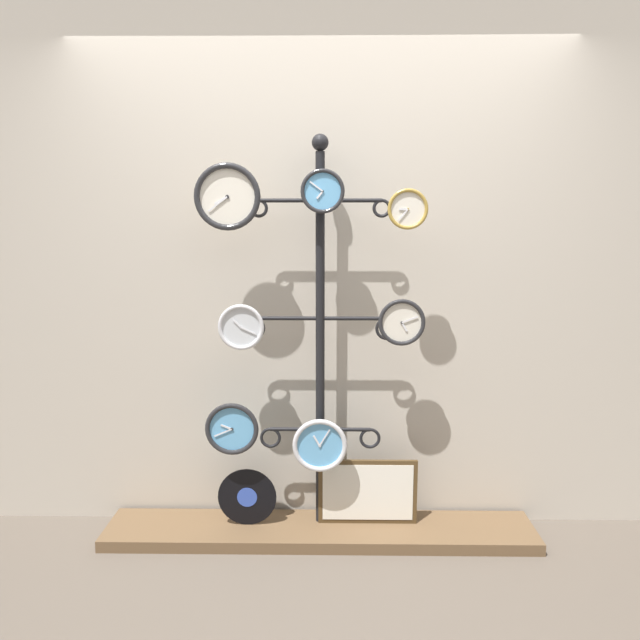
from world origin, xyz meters
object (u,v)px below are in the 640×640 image
Objects in this scene: clock_bottom_center at (320,445)px; vinyl_record at (247,497)px; display_stand at (320,381)px; clock_middle_right at (402,322)px; clock_middle_left at (241,327)px; clock_top_left at (227,197)px; clock_top_right at (408,209)px; picture_frame at (368,492)px; clock_bottom_left at (232,429)px; clock_top_center at (323,191)px.

vinyl_record is (-0.37, 0.06, -0.30)m from clock_bottom_center.
display_stand is 8.85× the size of clock_middle_right.
vinyl_record is at bearing 68.62° from clock_middle_left.
clock_middle_right is (0.83, 0.01, -0.60)m from clock_top_left.
picture_frame is at bearing 152.75° from clock_top_right.
clock_bottom_left is at bearing -179.84° from clock_top_right.
display_stand is 0.32m from clock_bottom_center.
clock_top_right is 1.36m from clock_bottom_left.
clock_middle_right is at bearing -11.99° from display_stand.
clock_top_left reaches higher than clock_bottom_left.
clock_top_right reaches higher than clock_bottom_center.
display_stand is 0.71m from vinyl_record.
vinyl_record is at bearing 43.45° from clock_bottom_left.
clock_middle_left is (-0.38, -0.08, 0.29)m from display_stand.
clock_top_left is 1.18× the size of clock_bottom_left.
display_stand is 0.95m from clock_top_right.
picture_frame is (0.23, 0.05, -1.52)m from clock_top_center.
display_stand is 0.51m from clock_middle_right.
clock_bottom_center is at bearing -179.43° from clock_top_right.
clock_middle_right is at bearing 0.42° from clock_top_left.
clock_top_center is 1.24m from clock_bottom_left.
clock_bottom_center is at bearing -0.22° from clock_bottom_left.
clock_bottom_left is (-0.05, -0.03, -0.51)m from clock_middle_left.
clock_bottom_left is at bearing -178.25° from clock_middle_right.
clock_bottom_center is (-0.40, -0.03, -0.61)m from clock_middle_right.
display_stand is 0.49m from clock_middle_left.
clock_middle_left reaches higher than clock_bottom_left.
vinyl_record is (0.01, 0.02, -0.89)m from clock_middle_left.
clock_top_right is 1.45m from picture_frame.
picture_frame is (0.25, -0.02, -0.58)m from display_stand.
clock_top_left is 1.02m from clock_middle_right.
clock_middle_right is (0.39, -0.08, 0.32)m from display_stand.
clock_middle_left is (0.05, 0.01, -0.62)m from clock_top_left.
clock_bottom_center is 0.39m from picture_frame.
display_stand is 0.63m from picture_frame.
clock_bottom_left reaches higher than clock_bottom_center.
clock_top_center is 0.41× the size of picture_frame.
clock_middle_left reaches higher than picture_frame.
clock_top_left reaches higher than clock_bottom_center.
clock_bottom_center is at bearing -2.78° from clock_top_left.
clock_bottom_center is (-0.00, -0.11, -0.30)m from display_stand.
clock_top_left is 0.62× the size of picture_frame.
clock_top_right reaches higher than vinyl_record.
clock_middle_left is 1.08m from picture_frame.
clock_top_left is at bearing 85.86° from clock_bottom_left.
clock_top_left reaches higher than picture_frame.
clock_middle_right is at bearing 1.75° from clock_bottom_left.
clock_middle_right is (0.78, -0.01, 0.03)m from clock_middle_left.
vinyl_record is 0.59× the size of picture_frame.
clock_top_center is (0.45, 0.01, 0.03)m from clock_top_left.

